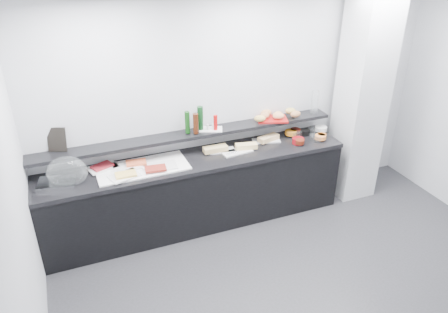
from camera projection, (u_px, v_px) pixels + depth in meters
name	position (u px, v px, depth m)	size (l,w,h in m)	color
ground	(321.00, 302.00, 4.28)	(5.00, 5.00, 0.00)	#2D2D30
back_wall	(242.00, 105.00, 5.29)	(5.00, 0.02, 2.70)	silver
ceiling	(362.00, 19.00, 3.02)	(5.00, 5.00, 0.00)	white
column	(362.00, 98.00, 5.50)	(0.50, 0.50, 2.70)	silver
buffet_cabinet	(197.00, 193.00, 5.25)	(3.60, 0.60, 0.85)	black
counter_top	(196.00, 160.00, 5.04)	(3.62, 0.62, 0.05)	black
wall_shelf	(190.00, 135.00, 5.06)	(3.60, 0.25, 0.04)	black
cloche_base	(57.00, 183.00, 4.51)	(0.39, 0.26, 0.04)	#B6BABD
cloche_dome	(67.00, 172.00, 4.50)	(0.42, 0.28, 0.34)	white
linen_runner	(142.00, 168.00, 4.82)	(1.00, 0.47, 0.01)	white
platter_meat_a	(103.00, 167.00, 4.79)	(0.31, 0.21, 0.01)	white
food_meat_a	(102.00, 166.00, 4.78)	(0.22, 0.14, 0.02)	maroon
platter_salmon	(128.00, 166.00, 4.83)	(0.32, 0.21, 0.01)	white
food_salmon	(136.00, 163.00, 4.85)	(0.22, 0.14, 0.02)	#E3572E
platter_cheese	(125.00, 176.00, 4.63)	(0.31, 0.21, 0.01)	white
food_cheese	(126.00, 174.00, 4.62)	(0.22, 0.14, 0.02)	#EEC65C
platter_meat_b	(162.00, 166.00, 4.82)	(0.32, 0.21, 0.01)	white
food_meat_b	(156.00, 168.00, 4.74)	(0.23, 0.14, 0.02)	maroon
sandwich_plate_left	(222.00, 151.00, 5.19)	(0.31, 0.13, 0.01)	white
sandwich_food_left	(215.00, 149.00, 5.15)	(0.29, 0.11, 0.06)	#D6B470
tongs_left	(218.00, 151.00, 5.15)	(0.01, 0.01, 0.16)	silver
sandwich_plate_mid	(237.00, 152.00, 5.16)	(0.37, 0.16, 0.01)	silver
sandwich_food_mid	(246.00, 146.00, 5.21)	(0.26, 0.10, 0.06)	#E7C179
tongs_mid	(232.00, 153.00, 5.12)	(0.01, 0.01, 0.16)	#AEB0B5
sandwich_plate_right	(266.00, 141.00, 5.43)	(0.34, 0.15, 0.01)	silver
sandwich_food_right	(268.00, 138.00, 5.41)	(0.28, 0.11, 0.06)	tan
tongs_right	(267.00, 142.00, 5.36)	(0.01, 0.01, 0.16)	#ABACB2
bowl_glass_fruit	(296.00, 134.00, 5.55)	(0.16, 0.16, 0.07)	silver
fill_glass_fruit	(291.00, 133.00, 5.55)	(0.15, 0.15, 0.05)	orange
bowl_black_jam	(305.00, 132.00, 5.59)	(0.13, 0.13, 0.07)	black
fill_black_jam	(295.00, 131.00, 5.60)	(0.13, 0.13, 0.05)	#54130C
bowl_glass_cream	(315.00, 130.00, 5.64)	(0.17, 0.17, 0.07)	white
fill_glass_cream	(321.00, 129.00, 5.66)	(0.15, 0.15, 0.05)	white
bowl_red_jam	(298.00, 141.00, 5.36)	(0.14, 0.14, 0.07)	maroon
fill_red_jam	(300.00, 142.00, 5.31)	(0.11, 0.11, 0.05)	#4F170B
bowl_glass_salmon	(316.00, 138.00, 5.43)	(0.16, 0.16, 0.07)	white
fill_glass_salmon	(320.00, 137.00, 5.43)	(0.14, 0.14, 0.05)	orange
bowl_black_fruit	(320.00, 137.00, 5.47)	(0.13, 0.13, 0.07)	black
fill_black_fruit	(322.00, 136.00, 5.47)	(0.11, 0.11, 0.05)	#CC611B
framed_print	(57.00, 140.00, 4.59)	(0.20, 0.02, 0.26)	black
print_art	(56.00, 139.00, 4.61)	(0.16, 0.00, 0.22)	#CAA792
condiment_tray	(211.00, 129.00, 5.13)	(0.27, 0.16, 0.01)	white
bottle_green_a	(187.00, 122.00, 4.97)	(0.06, 0.06, 0.26)	#103C10
bottle_brown	(196.00, 124.00, 4.96)	(0.06, 0.06, 0.24)	#3A170A
bottle_green_b	(200.00, 118.00, 5.05)	(0.07, 0.07, 0.28)	#0F3716
bottle_hot	(215.00, 123.00, 5.06)	(0.05, 0.05, 0.18)	#B40C0C
shaker_salt	(208.00, 127.00, 5.08)	(0.03, 0.03, 0.07)	silver
shaker_pepper	(213.00, 126.00, 5.10)	(0.04, 0.04, 0.07)	white
bread_tray	(272.00, 119.00, 5.40)	(0.37, 0.26, 0.02)	maroon
bread_roll_nw	(266.00, 113.00, 5.44)	(0.15, 0.09, 0.08)	#BE7B48
bread_roll_ne	(291.00, 111.00, 5.50)	(0.14, 0.09, 0.08)	tan
bread_roll_sw	(260.00, 119.00, 5.28)	(0.14, 0.09, 0.08)	tan
bread_roll_s	(279.00, 116.00, 5.35)	(0.15, 0.09, 0.08)	#D38350
bread_roll_se	(296.00, 114.00, 5.40)	(0.14, 0.09, 0.08)	#AB6E41
bread_roll_midw	(265.00, 116.00, 5.36)	(0.13, 0.08, 0.08)	#B87546
bread_roll_mide	(278.00, 115.00, 5.38)	(0.14, 0.09, 0.08)	tan
carafe	(315.00, 103.00, 5.51)	(0.10, 0.10, 0.30)	white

